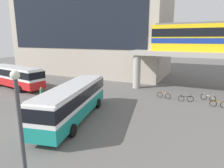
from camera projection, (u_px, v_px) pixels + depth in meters
ground_plane at (101, 94)px, 26.73m from camera, size 120.00×120.00×0.00m
station_building at (91, 25)px, 42.10m from camera, size 31.74×13.96×20.25m
bus_main at (73, 99)px, 17.76m from camera, size 4.80×11.33×3.22m
bus_secondary at (15, 75)px, 29.49m from camera, size 11.31×4.30×3.22m
bicycle_brown at (164, 95)px, 24.61m from camera, size 1.74×0.53×1.04m
bicycle_silver at (208, 98)px, 23.65m from camera, size 1.69×0.70×1.04m
bicycle_black at (186, 99)px, 23.32m from camera, size 1.73×0.56×1.04m
bicycle_orange at (219, 104)px, 21.38m from camera, size 1.79×0.18×1.04m
pedestrian_walking_across at (42, 94)px, 23.61m from camera, size 0.47×0.39×1.64m
lamp_post at (21, 131)px, 7.94m from camera, size 0.36×0.36×6.08m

